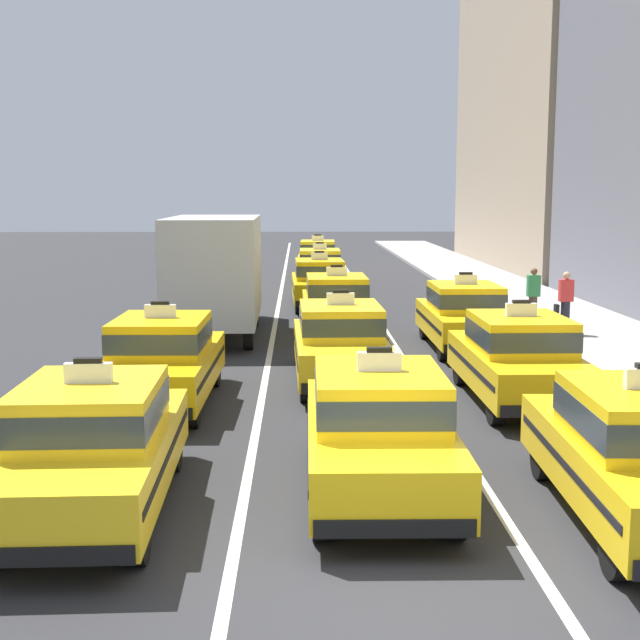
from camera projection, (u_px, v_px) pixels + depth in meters
name	position (u px, v px, depth m)	size (l,w,h in m)	color
ground_plane	(389.00, 591.00, 8.38)	(160.00, 160.00, 0.00)	#2B2B2D
lane_stripe_left_center	(277.00, 312.00, 28.11)	(0.14, 80.00, 0.01)	silver
lane_stripe_center_right	(374.00, 312.00, 28.19)	(0.14, 80.00, 0.01)	silver
sidewalk_curb	(592.00, 333.00, 23.37)	(4.00, 90.00, 0.15)	#9E9993
taxi_left_nearest	(93.00, 444.00, 10.29)	(1.92, 4.60, 1.96)	black
taxi_left_second	(163.00, 359.00, 15.57)	(1.89, 4.59, 1.96)	black
box_truck_left_third	(217.00, 271.00, 23.38)	(2.37, 6.99, 3.27)	black
taxi_center_nearest	(378.00, 428.00, 10.97)	(1.86, 4.58, 1.96)	black
taxi_center_second	(340.00, 342.00, 17.37)	(1.91, 4.60, 1.96)	black
taxi_center_third	(336.00, 304.00, 23.40)	(1.87, 4.58, 1.96)	black
taxi_center_fourth	(319.00, 282.00, 29.04)	(1.93, 4.60, 1.96)	black
taxi_center_fifth	(320.00, 269.00, 34.36)	(1.86, 4.58, 1.96)	black
taxi_center_sixth	(318.00, 257.00, 40.73)	(1.95, 4.61, 1.96)	black
taxi_right_second	(518.00, 357.00, 15.76)	(1.84, 4.57, 1.96)	black
taxi_right_third	(464.00, 315.00, 21.25)	(1.84, 4.57, 1.96)	black
pedestrian_mid_block	(565.00, 303.00, 22.71)	(0.47, 0.24, 1.68)	#23232D
pedestrian_by_storefront	(533.00, 295.00, 24.58)	(0.36, 0.24, 1.61)	#473828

